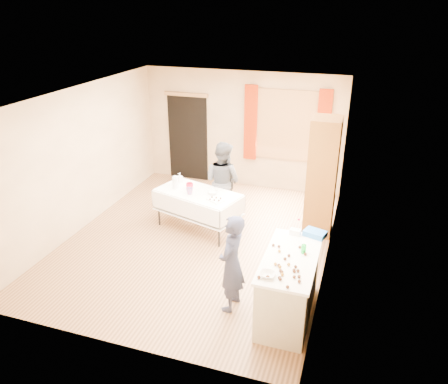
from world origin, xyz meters
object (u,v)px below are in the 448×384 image
(party_table, at_px, (198,207))
(girl, at_px, (232,264))
(woman, at_px, (223,181))
(counter, at_px, (288,286))
(chair, at_px, (221,194))
(cabinet, at_px, (322,177))

(party_table, bearing_deg, girl, -40.99)
(girl, relative_size, woman, 0.91)
(counter, distance_m, chair, 3.54)
(counter, bearing_deg, woman, 125.15)
(chair, relative_size, girl, 0.65)
(counter, relative_size, party_table, 0.83)
(party_table, height_order, girl, girl)
(cabinet, relative_size, chair, 2.34)
(counter, relative_size, chair, 1.56)
(girl, xyz_separation_m, woman, (-0.98, 2.57, 0.07))
(party_table, bearing_deg, chair, 101.28)
(chair, distance_m, girl, 3.29)
(counter, distance_m, girl, 0.82)
(cabinet, distance_m, girl, 2.77)
(party_table, bearing_deg, cabinet, 32.39)
(woman, bearing_deg, girl, 131.14)
(chair, relative_size, woman, 0.59)
(party_table, distance_m, girl, 2.38)
(counter, distance_m, woman, 3.06)
(counter, xyz_separation_m, chair, (-1.94, 2.96, -0.18))
(girl, height_order, woman, woman)
(cabinet, bearing_deg, party_table, -164.20)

